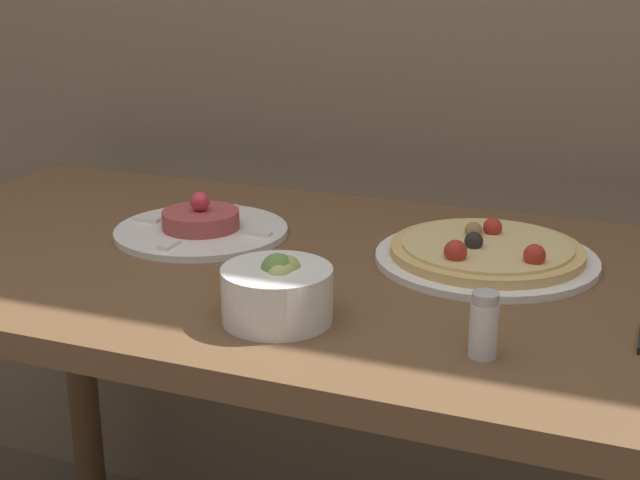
{
  "coord_description": "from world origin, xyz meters",
  "views": [
    {
      "loc": [
        0.38,
        -0.72,
        1.17
      ],
      "look_at": [
        -0.02,
        0.32,
        0.8
      ],
      "focal_mm": 50.0,
      "sensor_mm": 36.0,
      "label": 1
    }
  ],
  "objects": [
    {
      "name": "tartare_plate",
      "position": [
        -0.24,
        0.39,
        0.77
      ],
      "size": [
        0.26,
        0.26,
        0.07
      ],
      "color": "white",
      "rests_on": "dining_table"
    },
    {
      "name": "pizza_plate",
      "position": [
        0.18,
        0.42,
        0.77
      ],
      "size": [
        0.3,
        0.3,
        0.05
      ],
      "color": "white",
      "rests_on": "dining_table"
    },
    {
      "name": "salt_shaker",
      "position": [
        0.23,
        0.13,
        0.8
      ],
      "size": [
        0.03,
        0.03,
        0.07
      ],
      "color": "silver",
      "rests_on": "dining_table"
    },
    {
      "name": "small_bowl",
      "position": [
        -0.01,
        0.14,
        0.8
      ],
      "size": [
        0.13,
        0.13,
        0.08
      ],
      "color": "white",
      "rests_on": "dining_table"
    },
    {
      "name": "dining_table",
      "position": [
        0.0,
        0.34,
        0.65
      ],
      "size": [
        1.44,
        0.68,
        0.76
      ],
      "color": "brown",
      "rests_on": "ground_plane"
    }
  ]
}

